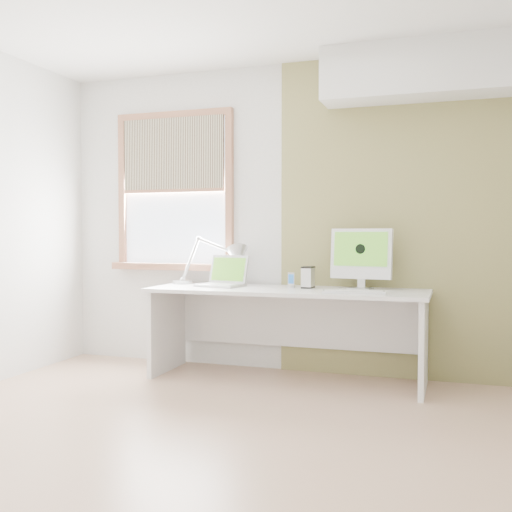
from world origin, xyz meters
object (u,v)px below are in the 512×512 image
at_px(external_drive, 308,277).
at_px(imac, 361,255).
at_px(desk, 288,312).
at_px(desk_lamp, 227,259).
at_px(laptop, 224,278).

relative_size(external_drive, imac, 0.35).
distance_m(desk, external_drive, 0.32).
bearing_deg(desk_lamp, external_drive, -6.67).
xyz_separation_m(desk_lamp, imac, (1.14, -0.03, 0.05)).
bearing_deg(imac, external_drive, -172.72).
distance_m(desk_lamp, laptop, 0.20).
height_order(external_drive, imac, imac).
bearing_deg(external_drive, laptop, -176.72).
bearing_deg(imac, desk, -168.81).
height_order(desk, laptop, laptop).
bearing_deg(laptop, desk_lamp, 97.79).
bearing_deg(imac, laptop, -175.24).
relative_size(laptop, imac, 0.85).
height_order(laptop, imac, imac).
relative_size(desk, laptop, 5.27).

